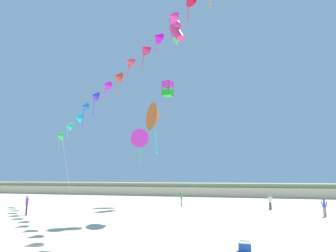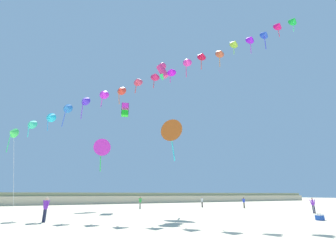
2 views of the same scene
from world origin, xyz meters
name	(u,v)px [view 2 (image 2 of 2)]	position (x,y,z in m)	size (l,w,h in m)	color
ground_plane	(262,229)	(0.00, 0.00, 0.00)	(240.00, 240.00, 0.00)	beige
dune_ridge	(107,198)	(0.00, 42.21, 1.09)	(120.00, 9.77, 2.20)	beige
person_near_left	(140,202)	(-0.02, 20.65, 0.91)	(0.34, 0.52, 1.58)	gray
person_near_right	(46,208)	(-11.39, 9.15, 1.00)	(0.49, 0.48, 1.72)	#282D4C
person_mid_center	(202,201)	(9.62, 19.73, 0.87)	(0.52, 0.23, 1.50)	black
person_far_left	(244,202)	(13.81, 15.33, 0.86)	(0.52, 0.20, 1.48)	#726656
person_far_right	(313,204)	(13.48, 5.19, 0.91)	(0.48, 0.40, 1.57)	#282D4C
kite_banner_string	(162,72)	(-0.96, 11.74, 16.13)	(31.24, 17.88, 23.98)	#40DD5B
large_kite_low_lead	(102,148)	(-5.62, 21.86, 8.20)	(2.44, 1.06, 4.54)	#DD2EC5
large_kite_mid_trail	(125,110)	(-2.30, 22.86, 14.80)	(1.37, 1.37, 2.01)	#17C51F
large_kite_high_solo	(163,71)	(0.80, 15.48, 18.74)	(2.00, 1.50, 2.79)	#DA307C
large_kite_outer_drift	(173,131)	(-0.03, 10.94, 8.57)	(2.42, 2.52, 4.58)	#C95A1C
beach_cooler	(320,217)	(7.55, 1.15, 0.21)	(0.58, 0.41, 0.46)	blue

